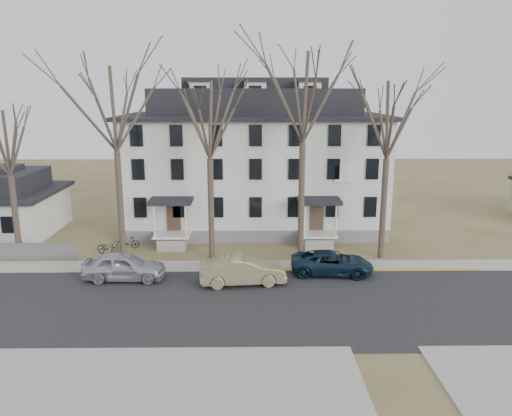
{
  "coord_description": "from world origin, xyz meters",
  "views": [
    {
      "loc": [
        -2.41,
        -22.47,
        11.1
      ],
      "look_at": [
        -2.02,
        9.0,
        3.67
      ],
      "focal_mm": 35.0,
      "sensor_mm": 36.0,
      "label": 1
    }
  ],
  "objects_px": {
    "tree_far_left": "(114,103)",
    "car_tan": "(242,271)",
    "boarding_house": "(255,162)",
    "tree_mid_left": "(209,115)",
    "car_navy": "(332,263)",
    "bicycle_right": "(128,243)",
    "small_house": "(1,206)",
    "tree_center": "(304,91)",
    "tree_bungalow": "(7,138)",
    "car_silver": "(124,267)",
    "bicycle_left": "(108,248)",
    "tree_mid_right": "(389,114)"
  },
  "relations": [
    {
      "from": "tree_mid_left",
      "to": "car_navy",
      "type": "bearing_deg",
      "value": -22.61
    },
    {
      "from": "tree_far_left",
      "to": "bicycle_right",
      "type": "height_order",
      "value": "tree_far_left"
    },
    {
      "from": "boarding_house",
      "to": "tree_far_left",
      "type": "bearing_deg",
      "value": -137.82
    },
    {
      "from": "car_silver",
      "to": "car_navy",
      "type": "relative_size",
      "value": 0.96
    },
    {
      "from": "tree_far_left",
      "to": "tree_mid_left",
      "type": "height_order",
      "value": "tree_far_left"
    },
    {
      "from": "tree_far_left",
      "to": "car_navy",
      "type": "height_order",
      "value": "tree_far_left"
    },
    {
      "from": "tree_bungalow",
      "to": "tree_mid_left",
      "type": "bearing_deg",
      "value": 0.0
    },
    {
      "from": "boarding_house",
      "to": "tree_center",
      "type": "height_order",
      "value": "tree_center"
    },
    {
      "from": "tree_mid_right",
      "to": "boarding_house",
      "type": "bearing_deg",
      "value": 136.19
    },
    {
      "from": "bicycle_right",
      "to": "small_house",
      "type": "bearing_deg",
      "value": 57.72
    },
    {
      "from": "tree_far_left",
      "to": "car_tan",
      "type": "xyz_separation_m",
      "value": [
        8.14,
        -4.76,
        -9.52
      ]
    },
    {
      "from": "car_navy",
      "to": "small_house",
      "type": "bearing_deg",
      "value": 74.21
    },
    {
      "from": "tree_bungalow",
      "to": "bicycle_right",
      "type": "xyz_separation_m",
      "value": [
        6.85,
        1.95,
        -7.63
      ]
    },
    {
      "from": "tree_center",
      "to": "bicycle_left",
      "type": "distance_m",
      "value": 16.94
    },
    {
      "from": "tree_bungalow",
      "to": "car_tan",
      "type": "height_order",
      "value": "tree_bungalow"
    },
    {
      "from": "tree_mid_left",
      "to": "bicycle_left",
      "type": "bearing_deg",
      "value": 175.01
    },
    {
      "from": "car_tan",
      "to": "tree_bungalow",
      "type": "bearing_deg",
      "value": 66.18
    },
    {
      "from": "boarding_house",
      "to": "bicycle_right",
      "type": "height_order",
      "value": "boarding_house"
    },
    {
      "from": "boarding_house",
      "to": "car_tan",
      "type": "xyz_separation_m",
      "value": [
        -0.86,
        -12.91,
        -4.55
      ]
    },
    {
      "from": "boarding_house",
      "to": "car_navy",
      "type": "relative_size",
      "value": 4.12
    },
    {
      "from": "small_house",
      "to": "bicycle_right",
      "type": "bearing_deg",
      "value": -21.38
    },
    {
      "from": "boarding_house",
      "to": "tree_mid_left",
      "type": "distance_m",
      "value": 9.66
    },
    {
      "from": "bicycle_left",
      "to": "car_navy",
      "type": "bearing_deg",
      "value": -77.73
    },
    {
      "from": "tree_center",
      "to": "tree_bungalow",
      "type": "relative_size",
      "value": 1.36
    },
    {
      "from": "tree_center",
      "to": "tree_mid_right",
      "type": "xyz_separation_m",
      "value": [
        5.5,
        0.0,
        -1.48
      ]
    },
    {
      "from": "tree_mid_left",
      "to": "car_silver",
      "type": "xyz_separation_m",
      "value": [
        -4.94,
        -4.01,
        -8.77
      ]
    },
    {
      "from": "tree_far_left",
      "to": "bicycle_left",
      "type": "relative_size",
      "value": 7.22
    },
    {
      "from": "boarding_house",
      "to": "car_silver",
      "type": "bearing_deg",
      "value": -123.14
    },
    {
      "from": "tree_far_left",
      "to": "car_navy",
      "type": "distance_m",
      "value": 17.0
    },
    {
      "from": "tree_mid_right",
      "to": "car_tan",
      "type": "relative_size",
      "value": 2.54
    },
    {
      "from": "tree_far_left",
      "to": "tree_mid_left",
      "type": "distance_m",
      "value": 6.05
    },
    {
      "from": "bicycle_right",
      "to": "tree_mid_right",
      "type": "bearing_deg",
      "value": -107.2
    },
    {
      "from": "tree_center",
      "to": "tree_far_left",
      "type": "bearing_deg",
      "value": 180.0
    },
    {
      "from": "tree_mid_left",
      "to": "car_navy",
      "type": "height_order",
      "value": "tree_mid_left"
    },
    {
      "from": "tree_bungalow",
      "to": "car_navy",
      "type": "height_order",
      "value": "tree_bungalow"
    },
    {
      "from": "car_navy",
      "to": "tree_far_left",
      "type": "bearing_deg",
      "value": 81.92
    },
    {
      "from": "small_house",
      "to": "tree_mid_left",
      "type": "distance_m",
      "value": 19.53
    },
    {
      "from": "tree_bungalow",
      "to": "car_navy",
      "type": "distance_m",
      "value": 22.16
    },
    {
      "from": "boarding_house",
      "to": "tree_bungalow",
      "type": "relative_size",
      "value": 1.93
    },
    {
      "from": "boarding_house",
      "to": "tree_mid_left",
      "type": "relative_size",
      "value": 1.63
    },
    {
      "from": "small_house",
      "to": "car_silver",
      "type": "height_order",
      "value": "small_house"
    },
    {
      "from": "car_navy",
      "to": "bicycle_right",
      "type": "height_order",
      "value": "car_navy"
    },
    {
      "from": "tree_far_left",
      "to": "tree_center",
      "type": "distance_m",
      "value": 12.02
    },
    {
      "from": "tree_center",
      "to": "car_tan",
      "type": "relative_size",
      "value": 2.93
    },
    {
      "from": "small_house",
      "to": "boarding_house",
      "type": "bearing_deg",
      "value": 5.59
    },
    {
      "from": "tree_mid_left",
      "to": "tree_center",
      "type": "distance_m",
      "value": 6.18
    },
    {
      "from": "tree_bungalow",
      "to": "bicycle_right",
      "type": "distance_m",
      "value": 10.43
    },
    {
      "from": "tree_far_left",
      "to": "car_tan",
      "type": "bearing_deg",
      "value": -30.32
    },
    {
      "from": "bicycle_left",
      "to": "bicycle_right",
      "type": "bearing_deg",
      "value": -12.13
    },
    {
      "from": "tree_mid_left",
      "to": "tree_far_left",
      "type": "bearing_deg",
      "value": 180.0
    }
  ]
}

